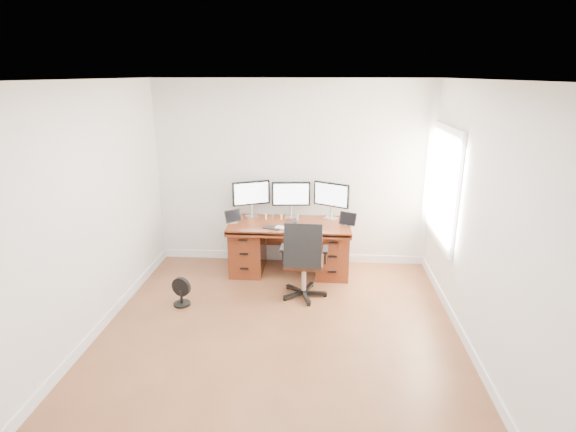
# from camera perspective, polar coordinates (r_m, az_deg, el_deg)

# --- Properties ---
(ground) EXTENTS (4.50, 4.50, 0.00)m
(ground) POSITION_cam_1_polar(r_m,az_deg,el_deg) (5.00, -1.36, -15.74)
(ground) COLOR brown
(ground) RESTS_ON ground
(back_wall) EXTENTS (4.00, 0.10, 2.70)m
(back_wall) POSITION_cam_1_polar(r_m,az_deg,el_deg) (6.57, 0.50, 5.30)
(back_wall) COLOR silver
(back_wall) RESTS_ON ground
(right_wall) EXTENTS (0.10, 4.50, 2.70)m
(right_wall) POSITION_cam_1_polar(r_m,az_deg,el_deg) (4.75, 23.37, -0.98)
(right_wall) COLOR silver
(right_wall) RESTS_ON ground
(desk) EXTENTS (1.70, 0.80, 0.75)m
(desk) POSITION_cam_1_polar(r_m,az_deg,el_deg) (6.45, 0.23, -3.76)
(desk) COLOR #5C2512
(desk) RESTS_ON ground
(office_chair) EXTENTS (0.61, 0.58, 1.05)m
(office_chair) POSITION_cam_1_polar(r_m,az_deg,el_deg) (5.73, 1.99, -7.22)
(office_chair) COLOR black
(office_chair) RESTS_ON ground
(floor_fan) EXTENTS (0.25, 0.21, 0.36)m
(floor_fan) POSITION_cam_1_polar(r_m,az_deg,el_deg) (5.78, -13.42, -9.39)
(floor_fan) COLOR black
(floor_fan) RESTS_ON ground
(monitor_left) EXTENTS (0.52, 0.25, 0.53)m
(monitor_left) POSITION_cam_1_polar(r_m,az_deg,el_deg) (6.52, -4.70, 2.76)
(monitor_left) COLOR silver
(monitor_left) RESTS_ON desk
(monitor_center) EXTENTS (0.55, 0.16, 0.53)m
(monitor_center) POSITION_cam_1_polar(r_m,az_deg,el_deg) (6.46, 0.39, 2.67)
(monitor_center) COLOR silver
(monitor_center) RESTS_ON desk
(monitor_right) EXTENTS (0.50, 0.29, 0.53)m
(monitor_right) POSITION_cam_1_polar(r_m,az_deg,el_deg) (6.45, 5.53, 2.56)
(monitor_right) COLOR silver
(monitor_right) RESTS_ON desk
(tablet_left) EXTENTS (0.23, 0.20, 0.19)m
(tablet_left) POSITION_cam_1_polar(r_m,az_deg,el_deg) (6.33, -7.00, -0.14)
(tablet_left) COLOR silver
(tablet_left) RESTS_ON desk
(tablet_right) EXTENTS (0.25, 0.16, 0.19)m
(tablet_right) POSITION_cam_1_polar(r_m,az_deg,el_deg) (6.22, 7.59, -0.48)
(tablet_right) COLOR silver
(tablet_right) RESTS_ON desk
(keyboard) EXTENTS (0.29, 0.17, 0.01)m
(keyboard) POSITION_cam_1_polar(r_m,az_deg,el_deg) (6.08, -0.34, -1.52)
(keyboard) COLOR white
(keyboard) RESTS_ON desk
(trackpad) EXTENTS (0.16, 0.16, 0.01)m
(trackpad) POSITION_cam_1_polar(r_m,az_deg,el_deg) (6.11, 2.18, -1.47)
(trackpad) COLOR silver
(trackpad) RESTS_ON desk
(drawing_tablet) EXTENTS (0.29, 0.24, 0.01)m
(drawing_tablet) POSITION_cam_1_polar(r_m,az_deg,el_deg) (6.11, -1.97, -1.48)
(drawing_tablet) COLOR black
(drawing_tablet) RESTS_ON desk
(phone) EXTENTS (0.14, 0.11, 0.01)m
(phone) POSITION_cam_1_polar(r_m,az_deg,el_deg) (6.32, 0.50, -0.80)
(phone) COLOR black
(phone) RESTS_ON desk
(figurine_yellow) EXTENTS (0.03, 0.03, 0.08)m
(figurine_yellow) POSITION_cam_1_polar(r_m,az_deg,el_deg) (6.46, -2.81, -0.04)
(figurine_yellow) COLOR #D1C069
(figurine_yellow) RESTS_ON desk
(figurine_brown) EXTENTS (0.03, 0.03, 0.08)m
(figurine_brown) POSITION_cam_1_polar(r_m,az_deg,el_deg) (6.45, -2.00, -0.06)
(figurine_brown) COLOR olive
(figurine_brown) RESTS_ON desk
(figurine_orange) EXTENTS (0.03, 0.03, 0.08)m
(figurine_orange) POSITION_cam_1_polar(r_m,az_deg,el_deg) (6.44, -0.87, -0.08)
(figurine_orange) COLOR #F6C148
(figurine_orange) RESTS_ON desk
(figurine_blue) EXTENTS (0.03, 0.03, 0.08)m
(figurine_blue) POSITION_cam_1_polar(r_m,az_deg,el_deg) (6.42, 1.21, -0.13)
(figurine_blue) COLOR #70B8F0
(figurine_blue) RESTS_ON desk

